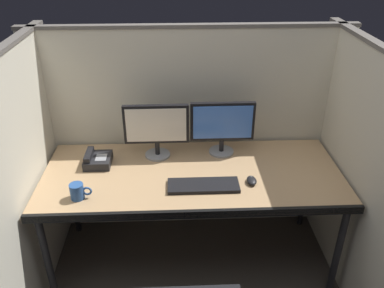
{
  "coord_description": "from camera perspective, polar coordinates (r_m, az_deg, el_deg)",
  "views": [
    {
      "loc": [
        -0.1,
        -1.81,
        2.12
      ],
      "look_at": [
        0.0,
        0.35,
        0.92
      ],
      "focal_mm": 36.84,
      "sensor_mm": 36.0,
      "label": 1
    }
  ],
  "objects": [
    {
      "name": "cubicle_partition_right",
      "position": [
        2.64,
        22.28,
        -3.59
      ],
      "size": [
        0.06,
        1.41,
        1.57
      ],
      "color": "beige",
      "rests_on": "ground"
    },
    {
      "name": "keyboard_main",
      "position": [
        2.38,
        1.67,
        -6.03
      ],
      "size": [
        0.43,
        0.15,
        0.02
      ],
      "primitive_type": "cube",
      "color": "black",
      "rests_on": "desk"
    },
    {
      "name": "desk",
      "position": [
        2.54,
        0.06,
        -5.22
      ],
      "size": [
        1.9,
        0.8,
        0.74
      ],
      "color": "tan",
      "rests_on": "ground"
    },
    {
      "name": "monitor_left",
      "position": [
        2.61,
        -5.18,
        2.41
      ],
      "size": [
        0.43,
        0.17,
        0.37
      ],
      "color": "gray",
      "rests_on": "desk"
    },
    {
      "name": "monitor_right",
      "position": [
        2.64,
        4.42,
        2.83
      ],
      "size": [
        0.43,
        0.17,
        0.37
      ],
      "color": "gray",
      "rests_on": "desk"
    },
    {
      "name": "desk_phone",
      "position": [
        2.66,
        -13.57,
        -2.23
      ],
      "size": [
        0.17,
        0.19,
        0.09
      ],
      "color": "black",
      "rests_on": "desk"
    },
    {
      "name": "coffee_mug",
      "position": [
        2.36,
        -16.24,
        -6.6
      ],
      "size": [
        0.13,
        0.08,
        0.09
      ],
      "color": "#264C8C",
      "rests_on": "desk"
    },
    {
      "name": "cubicle_partition_left",
      "position": [
        2.57,
        -22.66,
        -4.65
      ],
      "size": [
        0.06,
        1.41,
        1.57
      ],
      "color": "beige",
      "rests_on": "ground"
    },
    {
      "name": "computer_mouse",
      "position": [
        2.44,
        8.62,
        -5.26
      ],
      "size": [
        0.06,
        0.1,
        0.04
      ],
      "color": "black",
      "rests_on": "desk"
    },
    {
      "name": "cubicle_partition_rear",
      "position": [
        2.88,
        -0.35,
        1.54
      ],
      "size": [
        2.21,
        0.06,
        1.57
      ],
      "color": "beige",
      "rests_on": "ground"
    }
  ]
}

